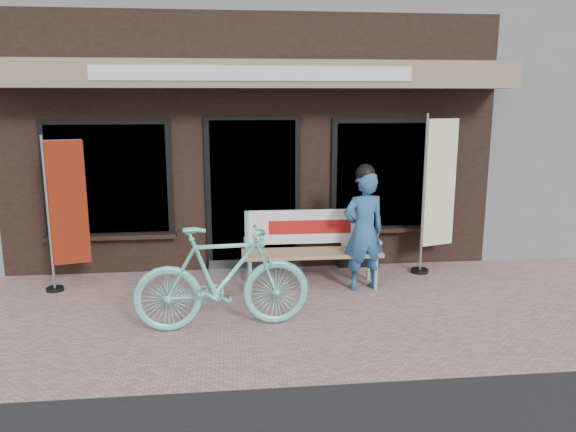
{
  "coord_description": "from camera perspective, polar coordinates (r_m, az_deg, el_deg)",
  "views": [
    {
      "loc": [
        -0.37,
        -5.91,
        2.47
      ],
      "look_at": [
        0.36,
        0.7,
        1.05
      ],
      "focal_mm": 35.0,
      "sensor_mm": 36.0,
      "label": 1
    }
  ],
  "objects": [
    {
      "name": "bench",
      "position": [
        7.43,
        2.33,
        -2.66
      ],
      "size": [
        1.84,
        0.5,
        0.99
      ],
      "rotation": [
        0.0,
        0.0,
        -0.02
      ],
      "color": "#6BD1C9",
      "rests_on": "ground"
    },
    {
      "name": "nobori_red",
      "position": [
        7.68,
        -21.69,
        0.44
      ],
      "size": [
        0.6,
        0.28,
        2.01
      ],
      "rotation": [
        0.0,
        0.0,
        0.27
      ],
      "color": "gray",
      "rests_on": "ground"
    },
    {
      "name": "storefront",
      "position": [
        10.89,
        -4.48,
        14.75
      ],
      "size": [
        7.0,
        6.77,
        6.0
      ],
      "color": "black",
      "rests_on": "ground"
    },
    {
      "name": "menu_stand",
      "position": [
        8.26,
        6.64,
        -2.23
      ],
      "size": [
        0.44,
        0.11,
        0.87
      ],
      "rotation": [
        0.0,
        0.0,
        -0.03
      ],
      "color": "black",
      "rests_on": "ground"
    },
    {
      "name": "person",
      "position": [
        7.27,
        7.7,
        -1.28
      ],
      "size": [
        0.62,
        0.47,
        1.64
      ],
      "rotation": [
        0.0,
        0.0,
        0.18
      ],
      "color": "#28578C",
      "rests_on": "ground"
    },
    {
      "name": "nobori_cream",
      "position": [
        8.17,
        14.89,
        2.41
      ],
      "size": [
        0.67,
        0.33,
        2.25
      ],
      "rotation": [
        0.0,
        0.0,
        0.31
      ],
      "color": "gray",
      "rests_on": "ground"
    },
    {
      "name": "ground",
      "position": [
        6.41,
        -2.53,
        -10.6
      ],
      "size": [
        70.0,
        70.0,
        0.0
      ],
      "primitive_type": "plane",
      "color": "tan",
      "rests_on": "ground"
    },
    {
      "name": "bicycle",
      "position": [
        6.08,
        -6.66,
        -6.24
      ],
      "size": [
        1.93,
        0.68,
        1.14
      ],
      "primitive_type": "imported",
      "rotation": [
        0.0,
        0.0,
        1.65
      ],
      "color": "#6BD1C9",
      "rests_on": "ground"
    }
  ]
}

